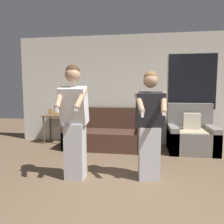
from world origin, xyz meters
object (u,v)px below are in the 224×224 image
armchair (191,136)px  person_right (150,126)px  side_table (56,119)px  couch (109,134)px  person_left (74,121)px

armchair → person_right: size_ratio=0.64×
person_right → armchair: bearing=61.2°
armchair → person_right: 2.01m
armchair → side_table: size_ratio=1.20×
couch → side_table: size_ratio=2.25×
couch → person_left: size_ratio=1.13×
couch → armchair: size_ratio=1.87×
person_right → side_table: bearing=139.9°
armchair → couch: bearing=179.0°
couch → person_right: size_ratio=1.20×
couch → person_left: person_left is taller
couch → side_table: 1.45m
couch → person_left: bearing=-96.0°
armchair → person_left: (-2.06, -1.87, 0.55)m
couch → person_left: 2.00m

